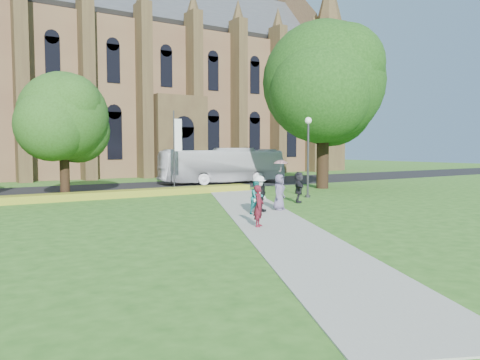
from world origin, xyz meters
TOP-DOWN VIEW (x-y plane):
  - ground at (0.00, 0.00)m, footprint 160.00×160.00m
  - road at (0.00, 20.00)m, footprint 160.00×10.00m
  - footpath at (0.00, 1.00)m, footprint 15.58×28.54m
  - flower_hedge at (-2.00, 13.20)m, footprint 18.00×1.40m
  - cathedral at (10.00, 39.73)m, footprint 52.60×18.25m
  - streetlamp at (7.50, 6.50)m, footprint 0.44×0.44m
  - large_tree at (13.00, 11.00)m, footprint 9.60×9.60m
  - street_tree_1 at (-6.00, 14.50)m, footprint 5.60×5.60m
  - banner_pole_0 at (2.11, 15.20)m, footprint 0.70×0.10m
  - tour_coach at (8.85, 19.65)m, footprint 11.78×4.37m
  - pedestrian_0 at (-1.90, -1.19)m, footprint 0.73×0.72m
  - pedestrian_1 at (0.13, 1.82)m, footprint 0.88×0.74m
  - pedestrian_2 at (0.43, 2.05)m, footprint 1.38×1.16m
  - pedestrian_3 at (0.77, 2.34)m, footprint 1.14×0.97m
  - pedestrian_4 at (1.97, 2.44)m, footprint 1.07×0.95m
  - pedestrian_5 at (5.00, 4.45)m, footprint 1.48×1.63m
  - parasol at (2.15, 2.54)m, footprint 0.86×0.86m

SIDE VIEW (x-z plane):
  - ground at x=0.00m, z-range 0.00..0.00m
  - road at x=0.00m, z-range 0.00..0.02m
  - footpath at x=0.00m, z-range 0.00..0.04m
  - flower_hedge at x=-2.00m, z-range 0.00..0.45m
  - pedestrian_1 at x=0.13m, z-range 0.04..1.65m
  - pedestrian_0 at x=-1.90m, z-range 0.04..1.74m
  - pedestrian_5 at x=5.00m, z-range 0.04..1.85m
  - pedestrian_3 at x=0.77m, z-range 0.04..1.87m
  - pedestrian_4 at x=1.97m, z-range 0.04..1.89m
  - pedestrian_2 at x=0.43m, z-range 0.04..1.89m
  - tour_coach at x=8.85m, z-range 0.02..3.23m
  - parasol at x=2.15m, z-range 1.89..2.53m
  - streetlamp at x=7.50m, z-range 0.68..5.92m
  - banner_pole_0 at x=2.11m, z-range 0.39..6.39m
  - street_tree_1 at x=-6.00m, z-range 1.20..9.25m
  - large_tree at x=13.00m, z-range 1.77..14.97m
  - cathedral at x=10.00m, z-range -1.02..26.98m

